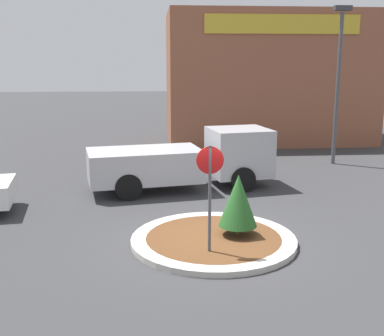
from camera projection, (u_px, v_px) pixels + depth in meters
The scene contains 7 objects.
ground_plane at pixel (213, 243), 11.69m from camera, with size 120.00×120.00×0.00m, color #38383A.
traffic_island at pixel (213, 240), 11.67m from camera, with size 4.01×4.01×0.14m.
stop_sign at pixel (210, 183), 10.46m from camera, with size 0.60×0.07×2.54m.
island_shrub at pixel (238, 200), 11.62m from camera, with size 0.94×0.94×1.52m.
utility_truck at pixel (187, 160), 16.42m from camera, with size 6.44×3.02×2.02m.
storefront_building at pixel (266, 78), 26.29m from camera, with size 10.73×6.07×6.84m.
light_pole at pixel (338, 74), 19.84m from camera, with size 0.70×0.30×6.49m.
Camera 1 is at (-1.43, -10.93, 4.32)m, focal length 45.00 mm.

